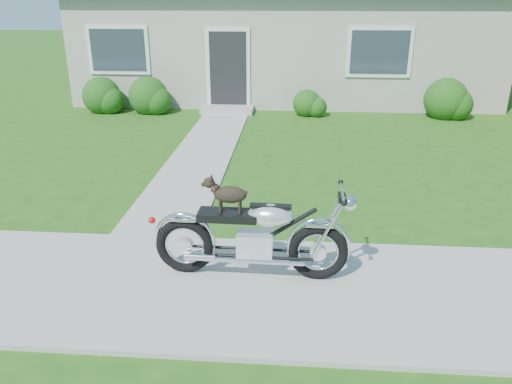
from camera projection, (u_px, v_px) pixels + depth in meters
ground at (260, 289)px, 5.50m from camera, size 80.00×80.00×0.00m
sidewalk at (260, 287)px, 5.49m from camera, size 24.00×2.20×0.04m
walkway at (204, 151)px, 10.23m from camera, size 1.20×8.00×0.03m
house at (287, 23)px, 15.81m from camera, size 12.60×7.03×4.50m
shrub_row at (250, 98)px, 13.27m from camera, size 10.22×1.11×1.11m
potted_plant_left at (149, 99)px, 13.54m from camera, size 0.88×0.88×0.74m
potted_plant_right at (304, 103)px, 13.25m from camera, size 0.49×0.49×0.66m
motorcycle_with_dog at (254, 235)px, 5.50m from camera, size 2.22×0.60×1.17m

